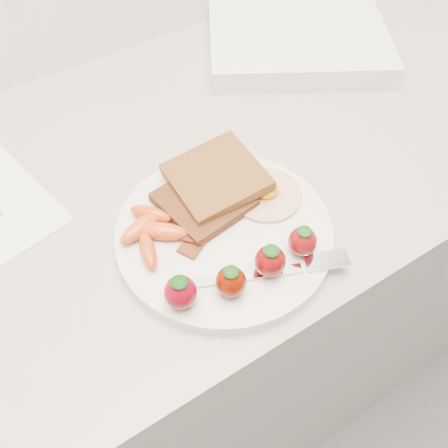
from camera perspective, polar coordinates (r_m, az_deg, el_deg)
counter at (r=1.08m, az=-4.99°, el=-10.91°), size 2.00×0.60×0.90m
plate at (r=0.62m, az=0.00°, el=-1.08°), size 0.27×0.27×0.02m
toast_lower at (r=0.64m, az=-2.31°, el=2.69°), size 0.11×0.11×0.01m
toast_upper at (r=0.64m, az=-0.91°, el=5.43°), size 0.12×0.12×0.03m
fried_egg at (r=0.65m, az=4.84°, el=3.52°), size 0.10×0.10×0.02m
bacon_strips at (r=0.62m, az=-1.83°, el=0.59°), size 0.11×0.09×0.01m
baby_carrots at (r=0.61m, az=-8.39°, el=-0.73°), size 0.08×0.10×0.02m
strawberries at (r=0.56m, az=2.36°, el=-5.19°), size 0.19×0.06×0.04m
fork at (r=0.58m, az=6.91°, el=-5.04°), size 0.18×0.08×0.00m
appliance at (r=0.93m, az=8.40°, el=20.06°), size 0.38×0.36×0.04m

